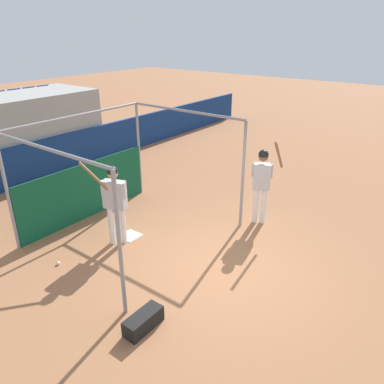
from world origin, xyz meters
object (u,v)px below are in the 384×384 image
player_batter (114,198)px  baseball (58,263)px  player_waiting (262,179)px  equipment_bag (143,321)px

player_batter → baseball: player_batter is taller
player_waiting → equipment_bag: 4.49m
equipment_bag → player_batter: bearing=55.7°
player_waiting → equipment_bag: player_waiting is taller
player_batter → equipment_bag: (-1.56, -2.30, -0.98)m
player_waiting → player_batter: bearing=-152.7°
equipment_bag → player_waiting: bearing=3.0°
player_batter → player_waiting: (2.80, -2.07, 0.03)m
player_waiting → equipment_bag: (-4.36, -0.23, -1.01)m
player_batter → baseball: bearing=55.4°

